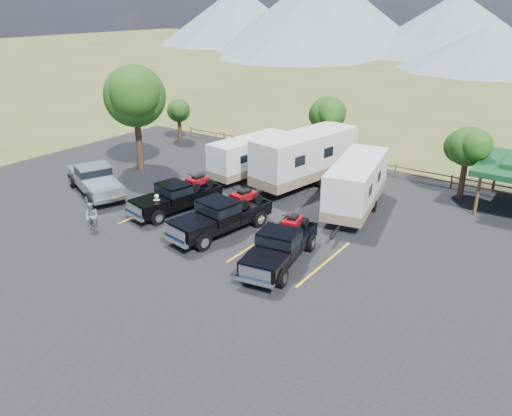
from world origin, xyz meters
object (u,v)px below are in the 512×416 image
Objects in this scene: rig_right at (281,245)px; trailer_left at (251,157)px; trailer_right at (356,185)px; pickup_silver at (95,179)px; tree_big_nw at (135,96)px; rig_center at (222,215)px; rig_left at (177,196)px; person_a at (157,207)px; person_b at (92,217)px; trailer_center at (305,158)px.

trailer_left is (-8.85, 9.68, 0.54)m from rig_right.
trailer_right is 1.34× the size of pickup_silver.
rig_center is (12.14, -5.13, -4.52)m from tree_big_nw.
rig_left is at bearing -156.45° from trailer_right.
trailer_left is at bearing -131.79° from person_a.
trailer_right is 5.61× the size of person_b.
trailer_left reaches higher than rig_right.
person_a is (-3.92, -10.33, -1.11)m from trailer_center.
person_b is (-5.77, -13.53, -1.08)m from trailer_center.
trailer_left reaches higher than person_a.
rig_right is (4.57, -1.08, -0.07)m from rig_center.
rig_center is at bearing -135.42° from trailer_right.
tree_big_nw is 10.18m from rig_left.
pickup_silver is at bearing -73.71° from tree_big_nw.
tree_big_nw is at bearing 162.55° from rig_left.
person_a is (0.10, -9.44, -0.72)m from trailer_left.
person_a is at bearing -36.89° from tree_big_nw.
rig_center reaches higher than pickup_silver.
person_a is at bearing -100.39° from trailer_center.
trailer_right is (0.14, 8.20, 0.70)m from rig_right.
trailer_center reaches higher than pickup_silver.
tree_big_nw is 0.94× the size of trailer_left.
tree_big_nw is 13.93m from rig_center.
tree_big_nw is at bearing 166.23° from rig_center.
rig_left reaches higher than rig_right.
rig_right reaches higher than pickup_silver.
rig_left is 8.92m from rig_right.
rig_center is at bearing 113.28° from pickup_silver.
tree_big_nw is at bearing 174.81° from trailer_right.
rig_right is at bearing -4.20° from rig_center.
person_b is at bearing -102.68° from trailer_center.
pickup_silver is at bearing -159.31° from rig_left.
trailer_center is at bearing -153.21° from person_a.
trailer_left is 10.89m from pickup_silver.
person_b is (-1.74, -12.65, -0.69)m from trailer_left.
trailer_left is at bearing 66.37° from person_b.
rig_left is at bearing -80.11° from trailer_left.
rig_center is at bearing 156.15° from rig_right.
tree_big_nw is 1.25× the size of rig_left.
trailer_right is at bearing 78.50° from rig_right.
trailer_left is at bearing -157.19° from trailer_center.
person_a is at bearing 44.28° from person_b.
trailer_right is (8.86, 6.31, 0.70)m from rig_left.
rig_right is at bearing -20.38° from tree_big_nw.
rig_right is 11.00m from person_b.
rig_left is 0.68× the size of trailer_right.
trailer_right is (16.85, 1.99, -3.89)m from tree_big_nw.
rig_center is 7.26m from person_b.
person_a is (-4.18, -0.85, -0.25)m from rig_center.
person_a is (-0.03, -1.65, -0.18)m from rig_left.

